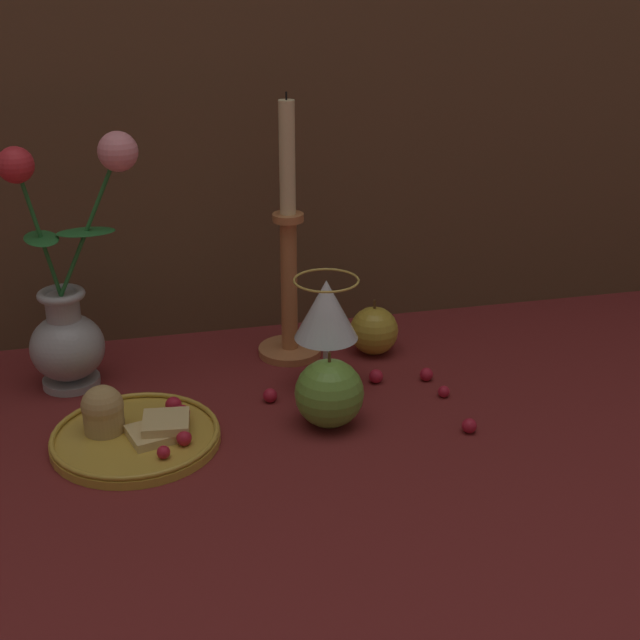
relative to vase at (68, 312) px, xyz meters
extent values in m
plane|color=maroon|center=(0.21, -0.09, -0.10)|extent=(2.40, 2.40, 0.00)
cylinder|color=#A3A3A8|center=(-0.01, 0.00, -0.10)|extent=(0.07, 0.07, 0.01)
ellipsoid|color=#A3A3A8|center=(-0.01, 0.00, -0.05)|extent=(0.09, 0.09, 0.09)
cylinder|color=#A3A3A8|center=(-0.01, 0.00, 0.00)|extent=(0.04, 0.04, 0.04)
torus|color=#A3A3A8|center=(-0.01, 0.00, 0.02)|extent=(0.06, 0.06, 0.01)
cylinder|color=#23662D|center=(-0.02, 0.00, 0.11)|extent=(0.04, 0.01, 0.16)
ellipsoid|color=#23662D|center=(-0.02, 0.00, 0.10)|extent=(0.05, 0.08, 0.00)
sphere|color=red|center=(-0.04, 0.00, 0.19)|extent=(0.04, 0.04, 0.04)
cylinder|color=#23662D|center=(0.04, 0.00, 0.11)|extent=(0.09, 0.01, 0.18)
ellipsoid|color=#23662D|center=(0.03, 0.00, 0.10)|extent=(0.07, 0.04, 0.00)
sphere|color=pink|center=(0.08, 0.00, 0.20)|extent=(0.05, 0.05, 0.05)
cylinder|color=gold|center=(0.07, -0.16, -0.10)|extent=(0.19, 0.19, 0.01)
torus|color=gold|center=(0.07, -0.16, -0.09)|extent=(0.19, 0.19, 0.01)
cylinder|color=tan|center=(0.03, -0.15, -0.07)|extent=(0.05, 0.05, 0.03)
sphere|color=tan|center=(0.03, -0.15, -0.06)|extent=(0.05, 0.05, 0.05)
cube|color=#DBBC7A|center=(0.09, -0.17, -0.09)|extent=(0.06, 0.06, 0.01)
cube|color=#DBBC7A|center=(0.10, -0.17, -0.08)|extent=(0.06, 0.06, 0.01)
sphere|color=#AD192D|center=(0.10, -0.22, -0.08)|extent=(0.01, 0.01, 0.01)
sphere|color=#AD192D|center=(0.12, -0.20, -0.08)|extent=(0.02, 0.02, 0.02)
sphere|color=#AD192D|center=(0.11, -0.18, -0.08)|extent=(0.02, 0.02, 0.02)
sphere|color=#AD192D|center=(0.12, -0.14, -0.08)|extent=(0.02, 0.02, 0.02)
sphere|color=#AD192D|center=(0.11, -0.12, -0.08)|extent=(0.02, 0.02, 0.02)
cylinder|color=silver|center=(0.31, -0.08, -0.10)|extent=(0.06, 0.06, 0.00)
cylinder|color=silver|center=(0.31, -0.08, -0.06)|extent=(0.01, 0.01, 0.06)
cone|color=silver|center=(0.31, -0.08, 0.01)|extent=(0.08, 0.08, 0.08)
cone|color=#E5CC66|center=(0.31, -0.08, 0.00)|extent=(0.07, 0.07, 0.05)
torus|color=gold|center=(0.31, -0.08, 0.04)|extent=(0.08, 0.08, 0.00)
cylinder|color=#B77042|center=(0.28, 0.03, -0.10)|extent=(0.09, 0.09, 0.01)
cylinder|color=#B77042|center=(0.28, 0.03, 0.00)|extent=(0.02, 0.02, 0.18)
cylinder|color=#B77042|center=(0.28, 0.03, 0.09)|extent=(0.04, 0.04, 0.01)
cylinder|color=beige|center=(0.28, 0.03, 0.17)|extent=(0.02, 0.02, 0.14)
cylinder|color=black|center=(0.28, 0.03, 0.25)|extent=(0.00, 0.00, 0.01)
sphere|color=#669938|center=(0.29, -0.17, -0.06)|extent=(0.08, 0.08, 0.08)
cylinder|color=#4C3319|center=(0.29, -0.17, -0.01)|extent=(0.00, 0.00, 0.01)
sphere|color=#B2932D|center=(0.40, 0.00, -0.07)|extent=(0.07, 0.07, 0.07)
cylinder|color=#4C3319|center=(0.40, 0.00, -0.03)|extent=(0.00, 0.00, 0.01)
sphere|color=#AD192D|center=(0.44, -0.23, -0.09)|extent=(0.02, 0.02, 0.02)
sphere|color=#AD192D|center=(0.38, -0.08, -0.09)|extent=(0.02, 0.02, 0.02)
sphere|color=#AD192D|center=(0.45, -0.14, -0.09)|extent=(0.01, 0.01, 0.01)
sphere|color=#AD192D|center=(0.44, -0.10, -0.09)|extent=(0.02, 0.02, 0.02)
sphere|color=#AD192D|center=(0.23, -0.10, -0.09)|extent=(0.02, 0.02, 0.02)
camera|label=1|loc=(0.07, -1.06, 0.43)|focal=50.00mm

